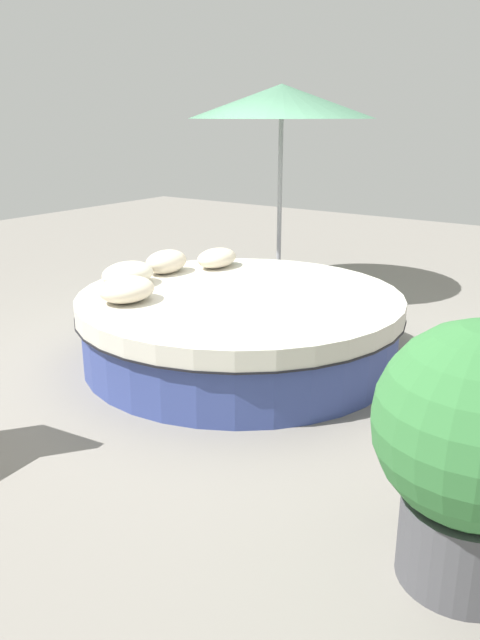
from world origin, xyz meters
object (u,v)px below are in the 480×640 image
at_px(round_bed, 240,326).
at_px(throw_pillow_1, 166,262).
at_px(planter, 476,442).
at_px(throw_pillow_2, 128,274).
at_px(throw_pillow_0, 217,258).
at_px(patio_umbrella, 282,104).
at_px(throw_pillow_3, 127,289).

distance_m(round_bed, throw_pillow_1, 1.04).
relative_size(throw_pillow_1, planter, 0.38).
bearing_deg(throw_pillow_2, throw_pillow_1, 2.61).
height_order(round_bed, throw_pillow_0, throw_pillow_0).
xyz_separation_m(throw_pillow_1, planter, (-1.75, -3.23, -0.01)).
bearing_deg(throw_pillow_1, round_bed, -100.95).
distance_m(round_bed, patio_umbrella, 2.81).
distance_m(throw_pillow_0, patio_umbrella, 1.97).
relative_size(throw_pillow_2, patio_umbrella, 0.22).
height_order(throw_pillow_1, planter, planter).
bearing_deg(round_bed, planter, -124.47).
bearing_deg(throw_pillow_0, round_bed, -131.48).
bearing_deg(throw_pillow_1, throw_pillow_0, -28.33).
bearing_deg(throw_pillow_2, throw_pillow_0, -12.71).
distance_m(throw_pillow_1, throw_pillow_2, 0.51).
bearing_deg(throw_pillow_0, throw_pillow_2, 167.29).
height_order(round_bed, patio_umbrella, patio_umbrella).
xyz_separation_m(patio_umbrella, planter, (-3.57, -3.16, -1.39)).
xyz_separation_m(round_bed, throw_pillow_3, (-0.69, 0.58, 0.37)).
height_order(throw_pillow_0, throw_pillow_2, throw_pillow_2).
relative_size(throw_pillow_0, throw_pillow_2, 0.94).
distance_m(throw_pillow_1, planter, 3.68).
xyz_separation_m(round_bed, throw_pillow_2, (-0.33, 0.92, 0.37)).
height_order(throw_pillow_2, patio_umbrella, patio_umbrella).
bearing_deg(throw_pillow_0, planter, -126.25).
distance_m(throw_pillow_3, planter, 2.99).
distance_m(round_bed, throw_pillow_3, 0.97).
relative_size(throw_pillow_3, planter, 0.39).
bearing_deg(patio_umbrella, throw_pillow_2, 178.84).
bearing_deg(patio_umbrella, throw_pillow_0, -173.05).
bearing_deg(throw_pillow_0, throw_pillow_1, 151.67).
distance_m(throw_pillow_0, throw_pillow_3, 1.32).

